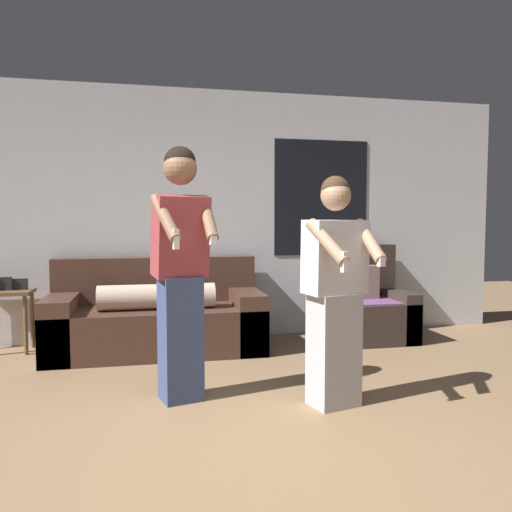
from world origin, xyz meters
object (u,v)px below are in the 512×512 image
(couch, at_px, (157,318))
(armchair, at_px, (361,308))
(person_left, at_px, (181,268))
(side_table, at_px, (6,300))
(person_right, at_px, (335,291))

(couch, bearing_deg, armchair, 1.52)
(armchair, bearing_deg, couch, -178.48)
(armchair, relative_size, person_left, 0.57)
(armchair, height_order, person_left, person_left)
(armchair, relative_size, side_table, 1.34)
(couch, xyz_separation_m, person_right, (1.18, -1.77, 0.48))
(side_table, height_order, person_left, person_left)
(couch, height_order, side_table, couch)
(armchair, bearing_deg, person_left, -143.53)
(person_left, bearing_deg, couch, 95.86)
(armchair, xyz_separation_m, person_left, (-2.05, -1.51, 0.62))
(person_left, bearing_deg, armchair, 36.47)
(armchair, height_order, side_table, armchair)
(armchair, xyz_separation_m, person_right, (-1.01, -1.83, 0.46))
(couch, height_order, armchair, armchair)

